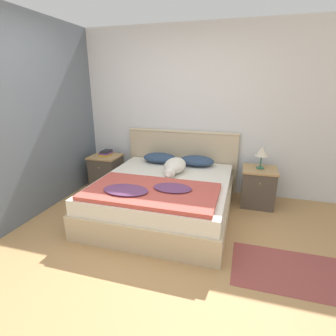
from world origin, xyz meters
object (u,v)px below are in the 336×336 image
object	(u,v)px
pillow_right	(197,161)
table_lamp	(262,152)
pillow_left	(160,158)
nightstand_right	(258,187)
dog	(175,166)
bed	(164,197)
nightstand_left	(107,171)
book_stack	(106,153)

from	to	relation	value
pillow_right	table_lamp	world-z (taller)	table_lamp
pillow_left	table_lamp	distance (m)	1.54
nightstand_right	dog	size ratio (longest dim) A/B	0.79
bed	nightstand_left	world-z (taller)	nightstand_left
dog	table_lamp	size ratio (longest dim) A/B	2.25
dog	nightstand_left	bearing A→B (deg)	165.09
bed	pillow_right	distance (m)	0.86
bed	pillow_left	bearing A→B (deg)	112.13
pillow_left	book_stack	xyz separation A→B (m)	(-0.92, -0.07, 0.03)
nightstand_right	table_lamp	distance (m)	0.51
bed	book_stack	world-z (taller)	book_stack
pillow_left	table_lamp	xyz separation A→B (m)	(1.52, -0.07, 0.22)
bed	nightstand_right	xyz separation A→B (m)	(1.23, 0.65, 0.04)
bed	dog	size ratio (longest dim) A/B	2.73
nightstand_right	dog	world-z (taller)	dog
book_stack	pillow_left	bearing A→B (deg)	4.44
nightstand_left	pillow_right	bearing A→B (deg)	3.18
bed	nightstand_right	world-z (taller)	nightstand_right
nightstand_right	table_lamp	size ratio (longest dim) A/B	1.78
pillow_left	nightstand_left	bearing A→B (deg)	-174.79
nightstand_left	table_lamp	xyz separation A→B (m)	(2.45, 0.02, 0.51)
bed	nightstand_left	size ratio (longest dim) A/B	3.45
table_lamp	dog	bearing A→B (deg)	-162.80
bed	pillow_left	world-z (taller)	pillow_left
bed	pillow_right	world-z (taller)	pillow_right
pillow_right	nightstand_right	bearing A→B (deg)	-5.21
nightstand_right	book_stack	size ratio (longest dim) A/B	2.49
bed	nightstand_right	size ratio (longest dim) A/B	3.45
nightstand_left	pillow_left	distance (m)	0.98
pillow_right	dog	size ratio (longest dim) A/B	0.76
pillow_left	pillow_right	xyz separation A→B (m)	(0.60, 0.00, 0.00)
book_stack	dog	bearing A→B (deg)	-15.47
book_stack	pillow_right	bearing A→B (deg)	2.70
nightstand_right	dog	distance (m)	1.25
bed	table_lamp	distance (m)	1.50
bed	nightstand_left	xyz separation A→B (m)	(-1.23, 0.65, 0.04)
bed	nightstand_left	distance (m)	1.39
nightstand_right	table_lamp	world-z (taller)	table_lamp
bed	nightstand_right	bearing A→B (deg)	27.90
pillow_right	dog	xyz separation A→B (m)	(-0.23, -0.43, 0.02)
nightstand_right	pillow_right	size ratio (longest dim) A/B	1.04
bed	table_lamp	xyz separation A→B (m)	(1.23, 0.67, 0.54)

